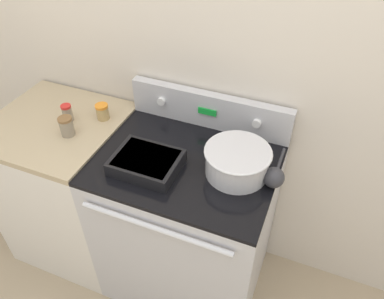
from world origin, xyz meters
The scene contains 10 objects.
kitchen_wall centered at (0.00, 0.66, 1.25)m, with size 8.00×0.05×2.50m.
stove_range centered at (0.00, 0.31, 0.45)m, with size 0.80×0.65×0.91m.
control_panel centered at (0.00, 0.60, 1.00)m, with size 0.80×0.07×0.18m.
side_counter centered at (-0.71, 0.31, 0.46)m, with size 0.63×0.62×0.92m.
mixing_bowl centered at (0.22, 0.32, 0.98)m, with size 0.28×0.28×0.12m.
casserole_dish centered at (-0.14, 0.21, 0.94)m, with size 0.28×0.22×0.06m.
ladle centered at (0.38, 0.32, 0.95)m, with size 0.09×0.28×0.09m.
spice_jar_orange_cap centered at (-0.50, 0.43, 0.96)m, with size 0.06×0.06×0.08m.
spice_jar_brown_cap centered at (-0.58, 0.26, 0.97)m, with size 0.07×0.07×0.10m.
spice_jar_red_cap centered at (-0.65, 0.35, 0.96)m, with size 0.05×0.05×0.09m.
Camera 1 is at (0.48, -0.81, 2.02)m, focal length 35.00 mm.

